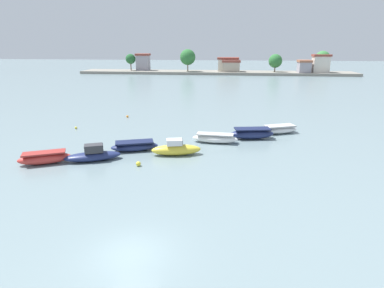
{
  "coord_description": "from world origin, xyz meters",
  "views": [
    {
      "loc": [
        4.74,
        -13.5,
        10.49
      ],
      "look_at": [
        1.3,
        16.98,
        0.75
      ],
      "focal_mm": 29.73,
      "sensor_mm": 36.0,
      "label": 1
    }
  ],
  "objects_px": {
    "moored_boat_5": "(252,134)",
    "mooring_buoy_1": "(138,164)",
    "mooring_buoy_0": "(141,141)",
    "moored_boat_1": "(93,155)",
    "moored_boat_4": "(215,138)",
    "moored_boat_0": "(45,158)",
    "mooring_buoy_3": "(76,128)",
    "moored_boat_6": "(280,129)",
    "mooring_buoy_2": "(127,116)",
    "moored_boat_2": "(135,146)",
    "moored_boat_3": "(176,149)"
  },
  "relations": [
    {
      "from": "moored_boat_0",
      "to": "moored_boat_6",
      "type": "distance_m",
      "value": 26.26
    },
    {
      "from": "moored_boat_3",
      "to": "mooring_buoy_2",
      "type": "bearing_deg",
      "value": 110.05
    },
    {
      "from": "moored_boat_6",
      "to": "mooring_buoy_3",
      "type": "distance_m",
      "value": 25.69
    },
    {
      "from": "moored_boat_2",
      "to": "mooring_buoy_1",
      "type": "bearing_deg",
      "value": -88.32
    },
    {
      "from": "mooring_buoy_2",
      "to": "moored_boat_5",
      "type": "bearing_deg",
      "value": -27.08
    },
    {
      "from": "moored_boat_3",
      "to": "moored_boat_4",
      "type": "bearing_deg",
      "value": 38.79
    },
    {
      "from": "moored_boat_0",
      "to": "moored_boat_1",
      "type": "xyz_separation_m",
      "value": [
        4.05,
        1.26,
        -0.0
      ]
    },
    {
      "from": "moored_boat_2",
      "to": "mooring_buoy_3",
      "type": "relative_size",
      "value": 16.83
    },
    {
      "from": "moored_boat_5",
      "to": "moored_boat_4",
      "type": "bearing_deg",
      "value": -163.9
    },
    {
      "from": "moored_boat_6",
      "to": "moored_boat_2",
      "type": "bearing_deg",
      "value": -173.15
    },
    {
      "from": "mooring_buoy_0",
      "to": "mooring_buoy_1",
      "type": "distance_m",
      "value": 7.11
    },
    {
      "from": "mooring_buoy_2",
      "to": "moored_boat_0",
      "type": "bearing_deg",
      "value": -95.05
    },
    {
      "from": "moored_boat_0",
      "to": "mooring_buoy_0",
      "type": "distance_m",
      "value": 10.07
    },
    {
      "from": "mooring_buoy_2",
      "to": "moored_boat_1",
      "type": "bearing_deg",
      "value": -82.57
    },
    {
      "from": "moored_boat_1",
      "to": "moored_boat_2",
      "type": "bearing_deg",
      "value": 24.94
    },
    {
      "from": "moored_boat_6",
      "to": "mooring_buoy_0",
      "type": "bearing_deg",
      "value": 178.63
    },
    {
      "from": "moored_boat_2",
      "to": "mooring_buoy_0",
      "type": "bearing_deg",
      "value": 73.73
    },
    {
      "from": "moored_boat_4",
      "to": "mooring_buoy_2",
      "type": "relative_size",
      "value": 15.29
    },
    {
      "from": "mooring_buoy_0",
      "to": "mooring_buoy_3",
      "type": "height_order",
      "value": "mooring_buoy_0"
    },
    {
      "from": "moored_boat_6",
      "to": "mooring_buoy_2",
      "type": "height_order",
      "value": "moored_boat_6"
    },
    {
      "from": "moored_boat_0",
      "to": "mooring_buoy_3",
      "type": "relative_size",
      "value": 15.82
    },
    {
      "from": "moored_boat_0",
      "to": "moored_boat_4",
      "type": "relative_size",
      "value": 0.93
    },
    {
      "from": "moored_boat_3",
      "to": "mooring_buoy_3",
      "type": "bearing_deg",
      "value": 137.54
    },
    {
      "from": "moored_boat_5",
      "to": "moored_boat_0",
      "type": "bearing_deg",
      "value": -162.27
    },
    {
      "from": "moored_boat_6",
      "to": "mooring_buoy_1",
      "type": "relative_size",
      "value": 11.31
    },
    {
      "from": "mooring_buoy_3",
      "to": "moored_boat_0",
      "type": "bearing_deg",
      "value": -76.69
    },
    {
      "from": "moored_boat_1",
      "to": "moored_boat_5",
      "type": "xyz_separation_m",
      "value": [
        15.27,
        8.98,
        0.06
      ]
    },
    {
      "from": "moored_boat_5",
      "to": "moored_boat_6",
      "type": "height_order",
      "value": "moored_boat_5"
    },
    {
      "from": "mooring_buoy_0",
      "to": "mooring_buoy_1",
      "type": "bearing_deg",
      "value": -76.42
    },
    {
      "from": "moored_boat_3",
      "to": "moored_boat_6",
      "type": "height_order",
      "value": "moored_boat_3"
    },
    {
      "from": "moored_boat_5",
      "to": "mooring_buoy_1",
      "type": "xyz_separation_m",
      "value": [
        -10.67,
        -9.9,
        -0.38
      ]
    },
    {
      "from": "moored_boat_0",
      "to": "mooring_buoy_3",
      "type": "xyz_separation_m",
      "value": [
        -2.86,
        12.07,
        -0.38
      ]
    },
    {
      "from": "moored_boat_1",
      "to": "moored_boat_4",
      "type": "height_order",
      "value": "moored_boat_1"
    },
    {
      "from": "moored_boat_2",
      "to": "moored_boat_3",
      "type": "bearing_deg",
      "value": -29.75
    },
    {
      "from": "moored_boat_0",
      "to": "mooring_buoy_1",
      "type": "bearing_deg",
      "value": -22.42
    },
    {
      "from": "moored_boat_4",
      "to": "moored_boat_3",
      "type": "bearing_deg",
      "value": -125.2
    },
    {
      "from": "moored_boat_2",
      "to": "mooring_buoy_1",
      "type": "height_order",
      "value": "moored_boat_2"
    },
    {
      "from": "moored_boat_4",
      "to": "mooring_buoy_3",
      "type": "xyz_separation_m",
      "value": [
        -18.0,
        3.9,
        -0.34
      ]
    },
    {
      "from": "moored_boat_1",
      "to": "moored_boat_5",
      "type": "bearing_deg",
      "value": 7.86
    },
    {
      "from": "moored_boat_5",
      "to": "mooring_buoy_1",
      "type": "height_order",
      "value": "moored_boat_5"
    },
    {
      "from": "moored_boat_3",
      "to": "mooring_buoy_3",
      "type": "height_order",
      "value": "moored_boat_3"
    },
    {
      "from": "mooring_buoy_1",
      "to": "moored_boat_0",
      "type": "bearing_deg",
      "value": -177.79
    },
    {
      "from": "moored_boat_0",
      "to": "moored_boat_2",
      "type": "relative_size",
      "value": 0.94
    },
    {
      "from": "moored_boat_5",
      "to": "mooring_buoy_3",
      "type": "xyz_separation_m",
      "value": [
        -22.17,
        1.84,
        -0.44
      ]
    },
    {
      "from": "mooring_buoy_0",
      "to": "moored_boat_5",
      "type": "bearing_deg",
      "value": 13.6
    },
    {
      "from": "mooring_buoy_0",
      "to": "mooring_buoy_1",
      "type": "relative_size",
      "value": 0.86
    },
    {
      "from": "moored_boat_5",
      "to": "mooring_buoy_3",
      "type": "distance_m",
      "value": 22.25
    },
    {
      "from": "moored_boat_1",
      "to": "moored_boat_3",
      "type": "bearing_deg",
      "value": -4.51
    },
    {
      "from": "mooring_buoy_0",
      "to": "mooring_buoy_3",
      "type": "relative_size",
      "value": 1.24
    },
    {
      "from": "moored_boat_4",
      "to": "mooring_buoy_2",
      "type": "xyz_separation_m",
      "value": [
        -13.44,
        11.07,
        -0.33
      ]
    }
  ]
}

